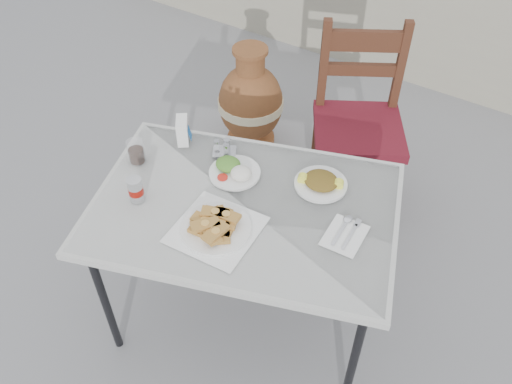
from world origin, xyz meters
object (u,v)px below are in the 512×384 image
Objects in this scene: cafe_table at (244,214)px; salad_rice_plate at (234,170)px; condiment_caddy at (224,149)px; terracotta_urn at (251,104)px; chair at (358,122)px; salad_chopped_plate at (321,182)px; cola_glass at (136,153)px; napkin_holder at (183,130)px; pide_plate at (216,225)px; soda_can at (136,190)px.

cafe_table is 6.43× the size of salad_rice_plate.
condiment_caddy reaches higher than terracotta_urn.
condiment_caddy is 0.87m from chair.
condiment_caddy is at bearing -173.45° from salad_chopped_plate.
cola_glass is (-0.40, -0.16, 0.03)m from salad_rice_plate.
cola_glass is 1.21m from terracotta_urn.
chair is at bearing 86.54° from cafe_table.
salad_rice_plate is 1.17m from terracotta_urn.
salad_chopped_plate is (0.34, 0.14, -0.00)m from salad_rice_plate.
napkin_holder is (0.08, 0.22, 0.01)m from cola_glass.
condiment_caddy is (-0.45, -0.05, 0.01)m from salad_chopped_plate.
cafe_table is at bearing -127.30° from salad_chopped_plate.
cola_glass is 0.15× the size of terracotta_urn.
terracotta_urn is (-0.66, 1.25, -0.44)m from pide_plate.
condiment_caddy is 0.12× the size of chair.
cafe_table is 11.00× the size of condiment_caddy.
cola_glass is at bearing -158.22° from salad_rice_plate.
cafe_table is 0.34m from salad_chopped_plate.
chair reaches higher than cola_glass.
pide_plate is at bearing -75.66° from napkin_holder.
napkin_holder reaches higher than condiment_caddy.
salad_chopped_plate is (0.22, 0.44, -0.01)m from pide_plate.
soda_can is at bearing -125.49° from salad_rice_plate.
cafe_table is 1.36× the size of chair.
chair is (0.60, 1.03, -0.25)m from cola_glass.
napkin_holder is at bearing -75.91° from terracotta_urn.
pide_plate is 0.32× the size of chair.
cafe_table is at bearing 28.59° from soda_can.
soda_can reaches higher than cafe_table.
salad_rice_plate reaches higher than cafe_table.
napkin_holder reaches higher than cola_glass.
pide_plate is 0.49m from salad_chopped_plate.
terracotta_urn is (-0.30, 1.28, -0.47)m from soda_can.
chair reaches higher than napkin_holder.
napkin_holder reaches higher than salad_chopped_plate.
salad_rice_plate is 0.99× the size of salad_chopped_plate.
condiment_caddy reaches higher than cafe_table.
pide_plate is at bearing -15.01° from cola_glass.
napkin_holder is 0.11× the size of chair.
salad_rice_plate is at bearing -36.87° from condiment_caddy.
cafe_table is 13.00× the size of soda_can.
condiment_caddy is at bearing -29.18° from napkin_holder.
cola_glass reaches higher than salad_rice_plate.
chair is (0.44, 1.20, -0.26)m from soda_can.
soda_can is 0.85× the size of condiment_caddy.
salad_chopped_plate is at bearing 21.70° from cola_glass.
pide_plate is at bearing -95.73° from cafe_table.
salad_chopped_plate is 0.31× the size of terracotta_urn.
salad_chopped_plate is 1.72× the size of condiment_caddy.
pide_plate is at bearing 6.04° from soda_can.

